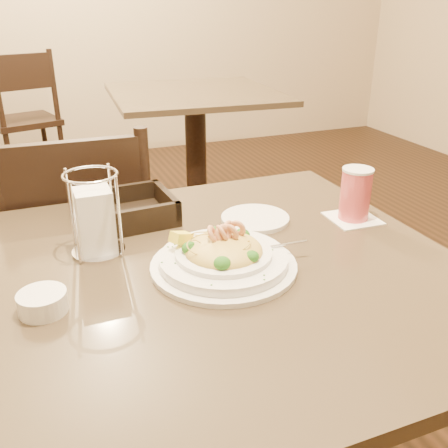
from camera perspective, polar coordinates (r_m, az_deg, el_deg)
name	(u,v)px	position (r m, az deg, el deg)	size (l,w,h in m)	color
main_table	(227,363)	(1.11, 0.40, -15.63)	(0.90, 0.90, 0.76)	black
background_table	(196,134)	(2.92, -3.27, 10.24)	(0.96, 0.96, 0.76)	black
dining_chair_near	(83,263)	(1.58, -15.79, -4.33)	(0.43, 0.43, 0.93)	black
dining_chair_far	(25,116)	(3.74, -21.79, 11.42)	(0.52, 0.52, 0.93)	black
pasta_bowl	(223,256)	(0.95, -0.08, -3.68)	(0.31, 0.28, 0.09)	white
drink_glass	(355,195)	(1.19, 14.79, 3.28)	(0.11, 0.11, 0.12)	white
bread_basket	(126,212)	(1.18, -11.14, 1.31)	(0.22, 0.19, 0.06)	black
napkin_caddy	(95,219)	(1.02, -14.51, 0.53)	(0.11, 0.11, 0.17)	silver
side_plate	(255,218)	(1.17, 3.57, 0.64)	(0.16, 0.16, 0.01)	white
butter_ramekin	(43,302)	(0.88, -20.02, -8.40)	(0.08, 0.08, 0.04)	white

